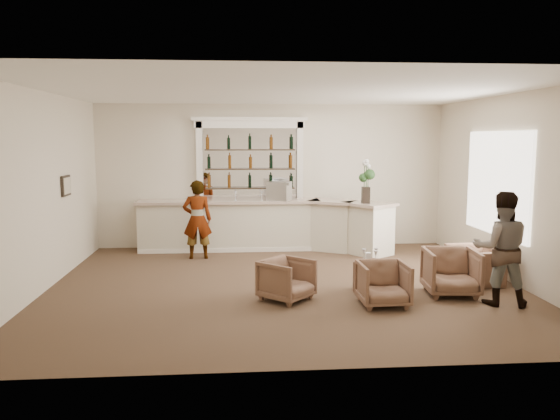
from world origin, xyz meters
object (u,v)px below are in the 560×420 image
(armchair_right, at_px, (451,272))
(flower_vase, at_px, (366,179))
(bar_counter, at_px, (266,225))
(guest, at_px, (501,248))
(armchair_left, at_px, (287,280))
(armchair_center, at_px, (383,284))
(cocktail_table, at_px, (371,276))
(sommelier, at_px, (197,220))
(armchair_far, at_px, (477,265))
(espresso_machine, at_px, (279,191))

(armchair_right, xyz_separation_m, flower_vase, (-0.69, 3.07, 1.29))
(bar_counter, distance_m, guest, 5.48)
(armchair_left, bearing_deg, armchair_center, -62.18)
(armchair_left, xyz_separation_m, flower_vase, (1.98, 3.14, 1.34))
(guest, distance_m, armchair_center, 1.86)
(cocktail_table, bearing_deg, bar_counter, 114.24)
(cocktail_table, distance_m, sommelier, 4.13)
(armchair_center, bearing_deg, armchair_right, 19.35)
(armchair_center, bearing_deg, guest, -3.54)
(bar_counter, xyz_separation_m, sommelier, (-1.48, -0.74, 0.26))
(bar_counter, relative_size, cocktail_table, 9.61)
(armchair_right, bearing_deg, flower_vase, 108.27)
(guest, relative_size, armchair_center, 2.36)
(flower_vase, bearing_deg, armchair_right, -77.25)
(armchair_center, bearing_deg, sommelier, 129.65)
(bar_counter, bearing_deg, armchair_right, -53.58)
(sommelier, bearing_deg, guest, 139.44)
(bar_counter, bearing_deg, flower_vase, -19.09)
(sommelier, height_order, armchair_center, sommelier)
(flower_vase, bearing_deg, cocktail_table, -101.18)
(armchair_right, bearing_deg, armchair_far, 48.56)
(armchair_far, relative_size, espresso_machine, 2.00)
(flower_vase, bearing_deg, armchair_far, -58.21)
(bar_counter, relative_size, armchair_center, 7.76)
(sommelier, height_order, guest, guest)
(bar_counter, height_order, flower_vase, flower_vase)
(sommelier, relative_size, armchair_right, 2.00)
(cocktail_table, height_order, armchair_right, armchair_right)
(armchair_far, xyz_separation_m, flower_vase, (-1.46, 2.35, 1.36))
(espresso_machine, xyz_separation_m, flower_vase, (1.81, -0.71, 0.32))
(bar_counter, xyz_separation_m, cocktail_table, (1.56, -3.47, -0.32))
(cocktail_table, height_order, armchair_far, armchair_far)
(espresso_machine, distance_m, flower_vase, 1.97)
(guest, height_order, armchair_right, guest)
(bar_counter, distance_m, armchair_left, 3.88)
(armchair_right, bearing_deg, guest, -39.32)
(armchair_right, bearing_deg, espresso_machine, 129.00)
(armchair_left, bearing_deg, armchair_far, -34.02)
(cocktail_table, xyz_separation_m, armchair_right, (1.24, -0.32, 0.13))
(armchair_left, height_order, flower_vase, flower_vase)
(bar_counter, relative_size, armchair_left, 7.98)
(espresso_machine, bearing_deg, armchair_left, -68.87)
(armchair_right, height_order, flower_vase, flower_vase)
(bar_counter, bearing_deg, espresso_machine, -3.05)
(sommelier, bearing_deg, espresso_machine, -161.74)
(guest, height_order, espresso_machine, guest)
(armchair_left, bearing_deg, guest, -55.14)
(cocktail_table, bearing_deg, guest, -25.86)
(guest, distance_m, armchair_far, 1.39)
(bar_counter, relative_size, flower_vase, 6.12)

